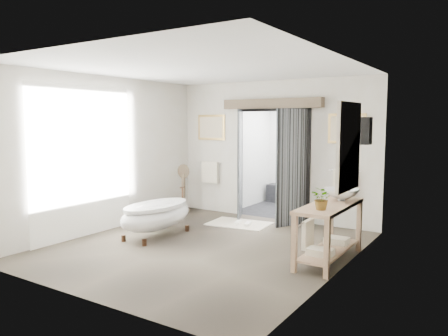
{
  "coord_description": "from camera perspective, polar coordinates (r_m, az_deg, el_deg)",
  "views": [
    {
      "loc": [
        4.07,
        -5.72,
        2.05
      ],
      "look_at": [
        0.0,
        0.6,
        1.25
      ],
      "focal_mm": 35.0,
      "sensor_mm": 36.0,
      "label": 1
    }
  ],
  "objects": [
    {
      "name": "ground_plane",
      "position": [
        7.32,
        -2.59,
        -10.21
      ],
      "size": [
        5.0,
        5.0,
        0.0
      ],
      "primitive_type": "plane",
      "color": "brown"
    },
    {
      "name": "room_shell",
      "position": [
        6.95,
        -3.46,
        4.48
      ],
      "size": [
        4.52,
        5.02,
        2.91
      ],
      "color": "silver",
      "rests_on": "ground_plane"
    },
    {
      "name": "shower_room",
      "position": [
        10.6,
        9.98,
        -0.22
      ],
      "size": [
        2.22,
        2.01,
        2.51
      ],
      "color": "black",
      "rests_on": "ground_plane"
    },
    {
      "name": "back_wall_dressing",
      "position": [
        9.02,
        5.91,
        2.95
      ],
      "size": [
        3.82,
        0.77,
        2.52
      ],
      "color": "black",
      "rests_on": "ground_plane"
    },
    {
      "name": "clawfoot_tub",
      "position": [
        7.94,
        -8.82,
        -6.05
      ],
      "size": [
        0.73,
        1.64,
        0.8
      ],
      "color": "#392315",
      "rests_on": "ground_plane"
    },
    {
      "name": "vanity",
      "position": [
        6.64,
        13.37,
        -7.54
      ],
      "size": [
        0.57,
        1.6,
        0.85
      ],
      "color": "tan",
      "rests_on": "ground_plane"
    },
    {
      "name": "pedestal_mirror",
      "position": [
        9.92,
        -5.3,
        -3.1
      ],
      "size": [
        0.33,
        0.21,
        1.1
      ],
      "color": "#4D3C2C",
      "rests_on": "ground_plane"
    },
    {
      "name": "rug",
      "position": [
        8.85,
        1.99,
        -7.27
      ],
      "size": [
        1.27,
        0.91,
        0.01
      ],
      "primitive_type": "cube",
      "rotation": [
        0.0,
        0.0,
        0.09
      ],
      "color": "silver",
      "rests_on": "ground_plane"
    },
    {
      "name": "slippers",
      "position": [
        8.78,
        2.5,
        -7.18
      ],
      "size": [
        0.39,
        0.27,
        0.05
      ],
      "color": "white",
      "rests_on": "rug"
    },
    {
      "name": "basin",
      "position": [
        6.9,
        15.09,
        -3.38
      ],
      "size": [
        0.67,
        0.67,
        0.18
      ],
      "primitive_type": "imported",
      "rotation": [
        0.0,
        0.0,
        0.3
      ],
      "color": "white",
      "rests_on": "vanity"
    },
    {
      "name": "plant",
      "position": [
        6.1,
        12.71,
        -3.91
      ],
      "size": [
        0.36,
        0.33,
        0.32
      ],
      "primitive_type": "imported",
      "rotation": [
        0.0,
        0.0,
        -0.38
      ],
      "color": "gray",
      "rests_on": "vanity"
    },
    {
      "name": "soap_bottle_a",
      "position": [
        6.73,
        13.03,
        -3.5
      ],
      "size": [
        0.12,
        0.12,
        0.2
      ],
      "primitive_type": "imported",
      "rotation": [
        0.0,
        0.0,
        0.36
      ],
      "color": "gray",
      "rests_on": "vanity"
    },
    {
      "name": "soap_bottle_b",
      "position": [
        7.15,
        14.83,
        -3.12
      ],
      "size": [
        0.17,
        0.17,
        0.17
      ],
      "primitive_type": "imported",
      "rotation": [
        0.0,
        0.0,
        0.33
      ],
      "color": "gray",
      "rests_on": "vanity"
    }
  ]
}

